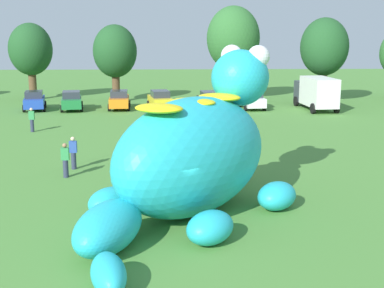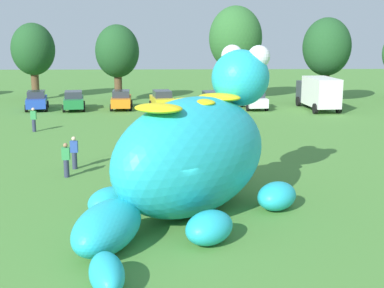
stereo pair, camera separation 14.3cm
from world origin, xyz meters
The scene contains 18 objects.
ground_plane centered at (0.00, 0.00, 0.00)m, with size 160.00×160.00×0.00m, color #4C8438.
giant_inflatable_creature centered at (1.14, 1.79, 2.36)m, with size 8.89×12.07×6.44m.
car_blue centered at (-12.10, 29.79, 0.86)m, with size 2.52×4.35×1.72m.
car_green centered at (-8.74, 29.58, 0.86)m, with size 2.45×4.33×1.72m.
car_orange centered at (-4.52, 30.01, 0.86)m, with size 2.13×4.20×1.72m.
car_yellow centered at (-0.82, 29.89, 0.86)m, with size 2.50×4.35×1.72m.
car_black centered at (3.65, 29.04, 0.86)m, with size 2.30×4.27×1.72m.
car_white centered at (7.57, 29.76, 0.86)m, with size 2.21×4.23×1.72m.
box_truck centered at (13.25, 29.11, 1.60)m, with size 2.83×6.56×2.95m.
tree_left centered at (-14.06, 37.07, 5.09)m, with size 4.39×4.39×7.79m.
tree_mid_left centered at (-5.29, 34.84, 4.98)m, with size 4.29×4.29×7.61m.
tree_centre_left centered at (6.45, 35.94, 6.18)m, with size 5.32×5.32×9.45m.
tree_centre centered at (15.10, 33.73, 5.40)m, with size 4.66×4.66×8.26m.
spectator_near_inflatable centered at (-9.60, 19.16, 0.85)m, with size 0.38×0.26×1.71m.
spectator_mid_field centered at (1.78, 11.77, 0.85)m, with size 0.38×0.26×1.71m.
spectator_by_cars centered at (3.65, 6.23, 0.85)m, with size 0.38×0.26×1.71m.
spectator_wandering centered at (-4.89, 7.07, 0.85)m, with size 0.38×0.26×1.71m.
spectator_far_side centered at (-4.79, 8.66, 0.85)m, with size 0.38×0.26×1.71m.
Camera 1 is at (0.39, -18.27, 7.06)m, focal length 49.83 mm.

